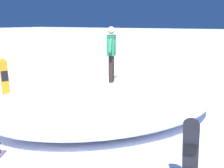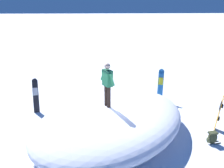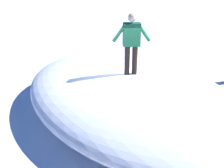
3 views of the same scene
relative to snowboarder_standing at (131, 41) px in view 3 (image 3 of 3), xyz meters
name	(u,v)px [view 3 (image 3 of 3)]	position (x,y,z in m)	size (l,w,h in m)	color
ground	(119,112)	(0.30, 0.03, -2.15)	(240.00, 240.00, 0.00)	white
snow_mound	(131,97)	(-0.08, 0.15, -1.53)	(7.19, 4.91, 1.23)	white
snowboarder_standing	(131,41)	(0.00, 0.00, 0.00)	(0.93, 0.49, 1.61)	black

